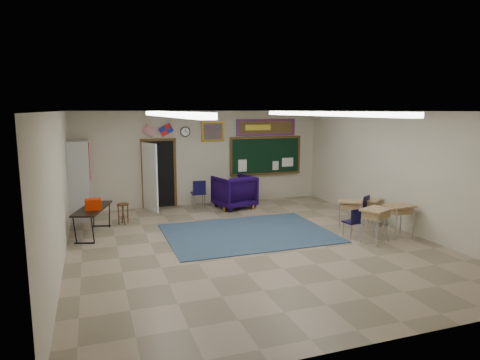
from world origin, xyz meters
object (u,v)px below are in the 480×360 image
object	(u,v)px
folding_table	(93,220)
wooden_stool	(123,213)
wingback_armchair	(234,192)
student_desk_front_left	(350,213)
student_desk_front_right	(371,210)

from	to	relation	value
folding_table	wooden_stool	distance (m)	1.11
wingback_armchair	folding_table	distance (m)	4.51
folding_table	student_desk_front_left	bearing A→B (deg)	3.18
student_desk_front_left	wooden_stool	bearing A→B (deg)	-170.81
student_desk_front_left	wooden_stool	xyz separation A→B (m)	(-5.51, 2.32, -0.11)
wingback_armchair	student_desk_front_left	size ratio (longest dim) A/B	1.52
wingback_armchair	student_desk_front_right	size ratio (longest dim) A/B	1.59
student_desk_front_left	folding_table	world-z (taller)	folding_table
wooden_stool	student_desk_front_right	bearing A→B (deg)	-19.27
student_desk_front_left	folding_table	bearing A→B (deg)	-161.61
wingback_armchair	folding_table	size ratio (longest dim) A/B	0.65
wingback_armchair	student_desk_front_left	bearing A→B (deg)	109.80
student_desk_front_right	wooden_stool	world-z (taller)	student_desk_front_right
folding_table	wooden_stool	world-z (taller)	folding_table
student_desk_front_left	student_desk_front_right	world-z (taller)	student_desk_front_left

